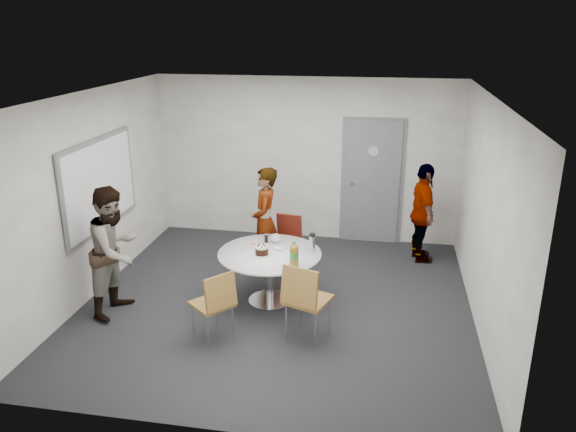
% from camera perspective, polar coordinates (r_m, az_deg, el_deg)
% --- Properties ---
extents(floor, '(5.00, 5.00, 0.00)m').
position_cam_1_polar(floor, '(7.51, -1.07, -8.80)').
color(floor, black).
rests_on(floor, ground).
extents(ceiling, '(5.00, 5.00, 0.00)m').
position_cam_1_polar(ceiling, '(6.68, -1.22, 12.10)').
color(ceiling, silver).
rests_on(ceiling, wall_back).
extents(wall_back, '(5.00, 0.00, 5.00)m').
position_cam_1_polar(wall_back, '(9.35, 1.85, 5.74)').
color(wall_back, '#B2AFA9').
rests_on(wall_back, floor).
extents(wall_left, '(0.00, 5.00, 5.00)m').
position_cam_1_polar(wall_left, '(7.84, -19.38, 1.97)').
color(wall_left, '#B2AFA9').
rests_on(wall_left, floor).
extents(wall_right, '(0.00, 5.00, 5.00)m').
position_cam_1_polar(wall_right, '(6.96, 19.49, -0.16)').
color(wall_right, '#B2AFA9').
rests_on(wall_right, floor).
extents(wall_front, '(5.00, 0.00, 5.00)m').
position_cam_1_polar(wall_front, '(4.74, -7.08, -8.31)').
color(wall_front, '#B2AFA9').
rests_on(wall_front, floor).
extents(door, '(1.02, 0.17, 2.12)m').
position_cam_1_polar(door, '(9.33, 8.52, 3.44)').
color(door, slate).
rests_on(door, wall_back).
extents(whiteboard, '(0.04, 1.90, 1.25)m').
position_cam_1_polar(whiteboard, '(7.96, -18.53, 3.07)').
color(whiteboard, slate).
rests_on(whiteboard, wall_left).
extents(table, '(1.34, 1.34, 1.02)m').
position_cam_1_polar(table, '(7.28, -1.67, -4.42)').
color(table, white).
rests_on(table, floor).
extents(chair_near_left, '(0.60, 0.60, 0.87)m').
position_cam_1_polar(chair_near_left, '(6.50, -7.36, -8.46)').
color(chair_near_left, brown).
rests_on(chair_near_left, floor).
extents(chair_near_right, '(0.59, 0.62, 0.97)m').
position_cam_1_polar(chair_near_right, '(6.40, 1.67, -8.06)').
color(chair_near_right, brown).
rests_on(chair_near_right, floor).
extents(chair_far, '(0.45, 0.48, 0.84)m').
position_cam_1_polar(chair_far, '(8.29, -0.09, -2.15)').
color(chair_far, maroon).
rests_on(chair_far, floor).
extents(person_main, '(0.48, 0.64, 1.59)m').
position_cam_1_polar(person_main, '(8.08, -2.37, -0.57)').
color(person_main, '#A5C6EA').
rests_on(person_main, floor).
extents(person_left, '(0.74, 0.89, 1.66)m').
position_cam_1_polar(person_left, '(7.31, -17.18, -3.37)').
color(person_left, white).
rests_on(person_left, floor).
extents(person_right, '(0.55, 0.96, 1.54)m').
position_cam_1_polar(person_right, '(8.74, 13.53, 0.28)').
color(person_right, black).
rests_on(person_right, floor).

